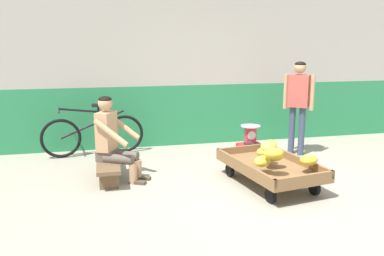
{
  "coord_description": "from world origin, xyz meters",
  "views": [
    {
      "loc": [
        -1.99,
        -3.99,
        1.84
      ],
      "look_at": [
        -0.85,
        0.94,
        0.75
      ],
      "focal_mm": 37.64,
      "sensor_mm": 36.0,
      "label": 1
    }
  ],
  "objects_px": {
    "low_bench": "(108,165)",
    "weighing_scale": "(250,134)",
    "plastic_crate": "(250,154)",
    "vendor_seated": "(113,139)",
    "shopping_bag": "(256,162)",
    "banana_cart": "(270,168)",
    "customer_adult": "(298,98)",
    "bicycle_near_left": "(93,134)"
  },
  "relations": [
    {
      "from": "bicycle_near_left",
      "to": "weighing_scale",
      "type": "bearing_deg",
      "value": -23.17
    },
    {
      "from": "low_bench",
      "to": "vendor_seated",
      "type": "bearing_deg",
      "value": -27.29
    },
    {
      "from": "weighing_scale",
      "to": "customer_adult",
      "type": "height_order",
      "value": "customer_adult"
    },
    {
      "from": "banana_cart",
      "to": "bicycle_near_left",
      "type": "distance_m",
      "value": 3.0
    },
    {
      "from": "weighing_scale",
      "to": "shopping_bag",
      "type": "relative_size",
      "value": 1.25
    },
    {
      "from": "customer_adult",
      "to": "weighing_scale",
      "type": "bearing_deg",
      "value": -162.54
    },
    {
      "from": "banana_cart",
      "to": "plastic_crate",
      "type": "xyz_separation_m",
      "value": [
        0.11,
        0.99,
        -0.09
      ]
    },
    {
      "from": "banana_cart",
      "to": "weighing_scale",
      "type": "distance_m",
      "value": 1.01
    },
    {
      "from": "shopping_bag",
      "to": "low_bench",
      "type": "bearing_deg",
      "value": 177.13
    },
    {
      "from": "plastic_crate",
      "to": "weighing_scale",
      "type": "bearing_deg",
      "value": -90.0
    },
    {
      "from": "customer_adult",
      "to": "bicycle_near_left",
      "type": "bearing_deg",
      "value": 167.69
    },
    {
      "from": "vendor_seated",
      "to": "shopping_bag",
      "type": "distance_m",
      "value": 2.08
    },
    {
      "from": "vendor_seated",
      "to": "customer_adult",
      "type": "distance_m",
      "value": 3.08
    },
    {
      "from": "plastic_crate",
      "to": "bicycle_near_left",
      "type": "height_order",
      "value": "bicycle_near_left"
    },
    {
      "from": "banana_cart",
      "to": "low_bench",
      "type": "xyz_separation_m",
      "value": [
        -2.04,
        0.73,
        -0.04
      ]
    },
    {
      "from": "plastic_crate",
      "to": "weighing_scale",
      "type": "height_order",
      "value": "weighing_scale"
    },
    {
      "from": "bicycle_near_left",
      "to": "banana_cart",
      "type": "bearing_deg",
      "value": -41.57
    },
    {
      "from": "weighing_scale",
      "to": "customer_adult",
      "type": "distance_m",
      "value": 1.09
    },
    {
      "from": "bicycle_near_left",
      "to": "plastic_crate",
      "type": "bearing_deg",
      "value": -23.15
    },
    {
      "from": "customer_adult",
      "to": "shopping_bag",
      "type": "bearing_deg",
      "value": -146.03
    },
    {
      "from": "banana_cart",
      "to": "low_bench",
      "type": "bearing_deg",
      "value": 160.27
    },
    {
      "from": "banana_cart",
      "to": "weighing_scale",
      "type": "xyz_separation_m",
      "value": [
        0.11,
        0.98,
        0.21
      ]
    },
    {
      "from": "low_bench",
      "to": "plastic_crate",
      "type": "xyz_separation_m",
      "value": [
        2.15,
        0.25,
        -0.05
      ]
    },
    {
      "from": "banana_cart",
      "to": "weighing_scale",
      "type": "relative_size",
      "value": 5.2
    },
    {
      "from": "vendor_seated",
      "to": "shopping_bag",
      "type": "bearing_deg",
      "value": -1.85
    },
    {
      "from": "banana_cart",
      "to": "plastic_crate",
      "type": "height_order",
      "value": "banana_cart"
    },
    {
      "from": "weighing_scale",
      "to": "bicycle_near_left",
      "type": "relative_size",
      "value": 0.18
    },
    {
      "from": "shopping_bag",
      "to": "plastic_crate",
      "type": "bearing_deg",
      "value": 83.91
    },
    {
      "from": "shopping_bag",
      "to": "weighing_scale",
      "type": "bearing_deg",
      "value": 83.89
    },
    {
      "from": "banana_cart",
      "to": "bicycle_near_left",
      "type": "xyz_separation_m",
      "value": [
        -2.24,
        1.99,
        0.11
      ]
    },
    {
      "from": "plastic_crate",
      "to": "customer_adult",
      "type": "bearing_deg",
      "value": 17.4
    },
    {
      "from": "low_bench",
      "to": "weighing_scale",
      "type": "distance_m",
      "value": 2.18
    },
    {
      "from": "banana_cart",
      "to": "shopping_bag",
      "type": "height_order",
      "value": "banana_cart"
    },
    {
      "from": "banana_cart",
      "to": "vendor_seated",
      "type": "xyz_separation_m",
      "value": [
        -1.97,
        0.69,
        0.33
      ]
    },
    {
      "from": "plastic_crate",
      "to": "weighing_scale",
      "type": "relative_size",
      "value": 1.2
    },
    {
      "from": "bicycle_near_left",
      "to": "shopping_bag",
      "type": "distance_m",
      "value": 2.69
    },
    {
      "from": "bicycle_near_left",
      "to": "shopping_bag",
      "type": "height_order",
      "value": "bicycle_near_left"
    },
    {
      "from": "banana_cart",
      "to": "plastic_crate",
      "type": "relative_size",
      "value": 4.33
    },
    {
      "from": "weighing_scale",
      "to": "bicycle_near_left",
      "type": "distance_m",
      "value": 2.56
    },
    {
      "from": "vendor_seated",
      "to": "weighing_scale",
      "type": "height_order",
      "value": "vendor_seated"
    },
    {
      "from": "low_bench",
      "to": "weighing_scale",
      "type": "relative_size",
      "value": 3.67
    },
    {
      "from": "vendor_seated",
      "to": "shopping_bag",
      "type": "xyz_separation_m",
      "value": [
        2.03,
        -0.07,
        -0.45
      ]
    }
  ]
}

